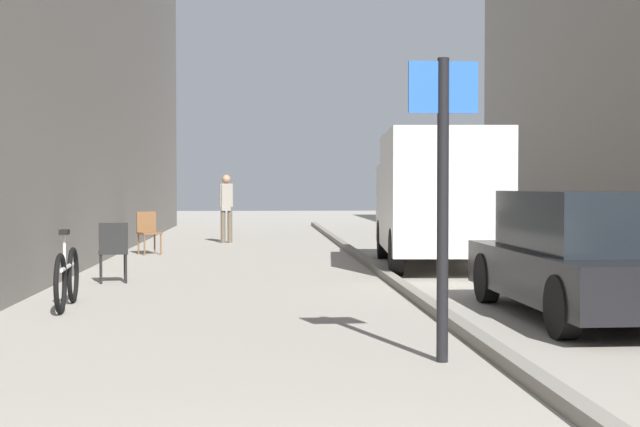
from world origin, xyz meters
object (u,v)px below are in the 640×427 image
delivery_van (437,196)px  cafe_chair_near_window (113,248)px  bicycle_leaning (67,277)px  cafe_chair_by_doorway (148,230)px  street_sign_post (443,182)px  parked_car (590,256)px  pedestrian_main_foreground (226,204)px

delivery_van → cafe_chair_near_window: 6.16m
delivery_van → cafe_chair_near_window: delivery_van is taller
bicycle_leaning → cafe_chair_by_doorway: bicycle_leaning is taller
cafe_chair_by_doorway → street_sign_post: bearing=80.4°
delivery_van → cafe_chair_by_doorway: (-5.75, 3.46, -0.78)m
cafe_chair_near_window → bicycle_leaning: bearing=-103.0°
delivery_van → parked_car: bearing=-81.6°
delivery_van → bicycle_leaning: delivery_van is taller
bicycle_leaning → delivery_van: bearing=40.3°
pedestrian_main_foreground → delivery_van: 8.51m
parked_car → cafe_chair_by_doorway: (-6.22, 10.10, -0.17)m
pedestrian_main_foreground → delivery_van: (4.17, -7.41, 0.28)m
pedestrian_main_foreground → cafe_chair_near_window: size_ratio=1.92×
parked_car → bicycle_leaning: parked_car is taller
pedestrian_main_foreground → street_sign_post: bearing=97.5°
bicycle_leaning → cafe_chair_by_doorway: 8.89m
pedestrian_main_foreground → street_sign_post: size_ratio=0.69×
delivery_van → cafe_chair_near_window: bearing=-151.3°
bicycle_leaning → pedestrian_main_foreground: bearing=79.9°
pedestrian_main_foreground → bicycle_leaning: bearing=82.5°
parked_car → bicycle_leaning: 6.27m
pedestrian_main_foreground → bicycle_leaning: pedestrian_main_foreground is taller
parked_car → street_sign_post: street_sign_post is taller
cafe_chair_near_window → pedestrian_main_foreground: bearing=71.1°
parked_car → bicycle_leaning: bearing=168.0°
street_sign_post → cafe_chair_near_window: size_ratio=2.77×
bicycle_leaning → cafe_chair_by_doorway: bearing=87.0°
bicycle_leaning → cafe_chair_near_window: bearing=84.4°
delivery_van → cafe_chair_near_window: size_ratio=5.75×
parked_car → cafe_chair_near_window: (-6.04, 4.13, -0.17)m
street_sign_post → bicycle_leaning: street_sign_post is taller
pedestrian_main_foreground → delivery_van: bearing=118.5°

